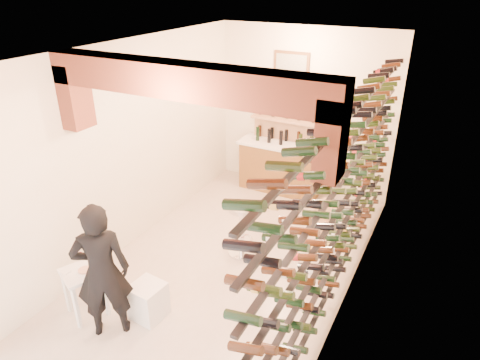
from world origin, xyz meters
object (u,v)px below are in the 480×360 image
(tasting_table, at_px, (83,279))
(chrome_barstool, at_px, (242,226))
(white_stool, at_px, (148,301))
(person, at_px, (102,272))
(wine_rack, at_px, (339,196))
(back_counter, at_px, (281,166))
(crate_lower, at_px, (328,224))

(tasting_table, height_order, chrome_barstool, chrome_barstool)
(white_stool, relative_size, chrome_barstool, 0.57)
(person, bearing_deg, tasting_table, -50.90)
(wine_rack, bearing_deg, white_stool, -143.02)
(chrome_barstool, bearing_deg, back_counter, 97.78)
(white_stool, distance_m, crate_lower, 3.36)
(person, xyz_separation_m, crate_lower, (1.73, 3.44, -0.75))
(back_counter, xyz_separation_m, chrome_barstool, (0.32, -2.32, -0.03))
(person, height_order, crate_lower, person)
(white_stool, bearing_deg, crate_lower, 64.40)
(tasting_table, xyz_separation_m, white_stool, (0.75, 0.32, -0.31))
(back_counter, xyz_separation_m, tasting_table, (-0.86, -4.43, 0.02))
(tasting_table, relative_size, person, 0.46)
(wine_rack, height_order, crate_lower, wine_rack)
(tasting_table, distance_m, chrome_barstool, 2.41)
(back_counter, relative_size, person, 0.95)
(wine_rack, height_order, tasting_table, wine_rack)
(white_stool, height_order, crate_lower, white_stool)
(back_counter, distance_m, white_stool, 4.12)
(back_counter, distance_m, crate_lower, 1.77)
(white_stool, distance_m, person, 0.82)
(wine_rack, relative_size, back_counter, 3.35)
(back_counter, relative_size, tasting_table, 2.09)
(crate_lower, bearing_deg, tasting_table, -123.29)
(tasting_table, xyz_separation_m, chrome_barstool, (1.17, 2.11, -0.05))
(white_stool, bearing_deg, back_counter, 88.47)
(white_stool, bearing_deg, person, -124.15)
(wine_rack, relative_size, chrome_barstool, 6.60)
(wine_rack, xyz_separation_m, person, (-2.22, -1.87, -0.65))
(person, relative_size, chrome_barstool, 2.07)
(tasting_table, distance_m, person, 0.59)
(wine_rack, relative_size, crate_lower, 11.54)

